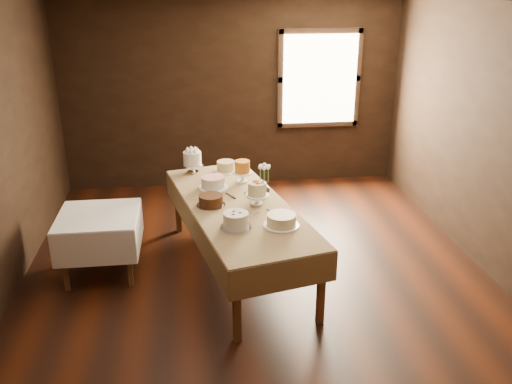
# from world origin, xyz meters

# --- Properties ---
(floor) EXTENTS (5.00, 6.00, 0.01)m
(floor) POSITION_xyz_m (0.00, 0.00, 0.00)
(floor) COLOR black
(floor) RESTS_ON ground
(ceiling) EXTENTS (5.00, 6.00, 0.01)m
(ceiling) POSITION_xyz_m (0.00, 0.00, 2.80)
(ceiling) COLOR beige
(ceiling) RESTS_ON wall_back
(wall_back) EXTENTS (5.00, 0.02, 2.80)m
(wall_back) POSITION_xyz_m (0.00, 3.00, 1.40)
(wall_back) COLOR black
(wall_back) RESTS_ON ground
(wall_front) EXTENTS (5.00, 0.02, 2.80)m
(wall_front) POSITION_xyz_m (0.00, -3.00, 1.40)
(wall_front) COLOR black
(wall_front) RESTS_ON ground
(wall_right) EXTENTS (0.02, 6.00, 2.80)m
(wall_right) POSITION_xyz_m (2.50, 0.00, 1.40)
(wall_right) COLOR black
(wall_right) RESTS_ON ground
(window) EXTENTS (1.10, 0.05, 1.30)m
(window) POSITION_xyz_m (1.30, 2.94, 1.60)
(window) COLOR #FFEABF
(window) RESTS_ON wall_back
(display_table) EXTENTS (1.54, 2.72, 0.79)m
(display_table) POSITION_xyz_m (-0.18, 0.28, 0.73)
(display_table) COLOR #52361F
(display_table) RESTS_ON ground
(side_table) EXTENTS (0.83, 0.83, 0.69)m
(side_table) POSITION_xyz_m (-1.65, 0.41, 0.61)
(side_table) COLOR #52361F
(side_table) RESTS_ON ground
(cake_meringue) EXTENTS (0.26, 0.26, 0.28)m
(cake_meringue) POSITION_xyz_m (-0.64, 1.32, 0.92)
(cake_meringue) COLOR silver
(cake_meringue) RESTS_ON display_table
(cake_speckled) EXTENTS (0.28, 0.28, 0.13)m
(cake_speckled) POSITION_xyz_m (-0.23, 1.31, 0.85)
(cake_speckled) COLOR white
(cake_speckled) RESTS_ON display_table
(cake_lattice) EXTENTS (0.38, 0.38, 0.12)m
(cake_lattice) POSITION_xyz_m (-0.42, 0.77, 0.85)
(cake_lattice) COLOR white
(cake_lattice) RESTS_ON display_table
(cake_caramel) EXTENTS (0.23, 0.23, 0.27)m
(cake_caramel) POSITION_xyz_m (-0.07, 0.92, 0.91)
(cake_caramel) COLOR white
(cake_caramel) RESTS_ON display_table
(cake_chocolate) EXTENTS (0.31, 0.31, 0.12)m
(cake_chocolate) POSITION_xyz_m (-0.46, 0.27, 0.85)
(cake_chocolate) COLOR silver
(cake_chocolate) RESTS_ON display_table
(cake_flowers) EXTENTS (0.25, 0.25, 0.26)m
(cake_flowers) POSITION_xyz_m (0.02, 0.24, 0.90)
(cake_flowers) COLOR white
(cake_flowers) RESTS_ON display_table
(cake_swirl) EXTENTS (0.31, 0.31, 0.15)m
(cake_swirl) POSITION_xyz_m (-0.25, -0.30, 0.87)
(cake_swirl) COLOR silver
(cake_swirl) RESTS_ON display_table
(cake_cream) EXTENTS (0.35, 0.35, 0.12)m
(cake_cream) POSITION_xyz_m (0.18, -0.31, 0.85)
(cake_cream) COLOR white
(cake_cream) RESTS_ON display_table
(cake_server_a) EXTENTS (0.20, 0.17, 0.01)m
(cake_server_a) POSITION_xyz_m (-0.05, -0.00, 0.80)
(cake_server_a) COLOR silver
(cake_server_a) RESTS_ON display_table
(cake_server_b) EXTENTS (0.11, 0.23, 0.01)m
(cake_server_b) POSITION_xyz_m (0.17, -0.04, 0.80)
(cake_server_b) COLOR silver
(cake_server_b) RESTS_ON display_table
(cake_server_c) EXTENTS (0.14, 0.22, 0.01)m
(cake_server_c) POSITION_xyz_m (-0.27, 0.56, 0.80)
(cake_server_c) COLOR silver
(cake_server_c) RESTS_ON display_table
(cake_server_d) EXTENTS (0.20, 0.17, 0.01)m
(cake_server_d) POSITION_xyz_m (0.05, 0.65, 0.80)
(cake_server_d) COLOR silver
(cake_server_d) RESTS_ON display_table
(flower_vase) EXTENTS (0.17, 0.17, 0.14)m
(flower_vase) POSITION_xyz_m (0.13, 0.52, 0.86)
(flower_vase) COLOR #2D2823
(flower_vase) RESTS_ON display_table
(flower_bouquet) EXTENTS (0.14, 0.14, 0.20)m
(flower_bouquet) POSITION_xyz_m (0.13, 0.52, 1.05)
(flower_bouquet) COLOR white
(flower_bouquet) RESTS_ON flower_vase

